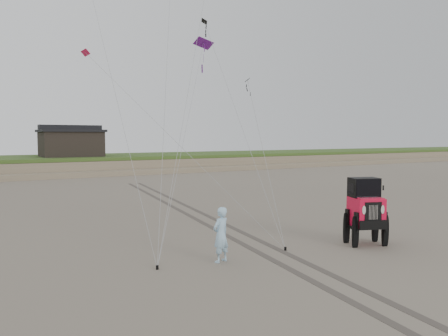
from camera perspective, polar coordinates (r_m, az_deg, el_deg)
The scene contains 9 objects.
ground at distance 14.43m, azimuth 2.99°, elevation -11.23°, with size 160.00×160.00×0.00m, color #6B6054.
dune_ridge at distance 49.77m, azimuth -21.67°, elevation 0.35°, with size 160.00×14.25×1.73m.
cabin at distance 49.55m, azimuth -19.37°, elevation 3.19°, with size 6.40×5.40×3.35m.
jeep at distance 16.26m, azimuth 18.03°, elevation -6.26°, with size 2.19×5.08×1.89m, color red, non-canonical shape.
man at distance 13.40m, azimuth -0.42°, elevation -8.70°, with size 0.62×0.40×1.69m, color #97BEEA.
kite_flock at distance 24.58m, azimuth -5.72°, elevation 19.55°, with size 7.72×8.26×8.62m.
stake_main at distance 13.01m, azimuth -8.71°, elevation -12.71°, with size 0.08×0.08×0.12m, color black.
stake_aux at distance 15.04m, azimuth 8.02°, elevation -10.39°, with size 0.08×0.08×0.12m, color black.
tire_tracks at distance 22.19m, azimuth -4.21°, elevation -5.80°, with size 5.22×29.74×0.01m.
Camera 1 is at (-7.72, -11.58, 3.81)m, focal length 35.00 mm.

